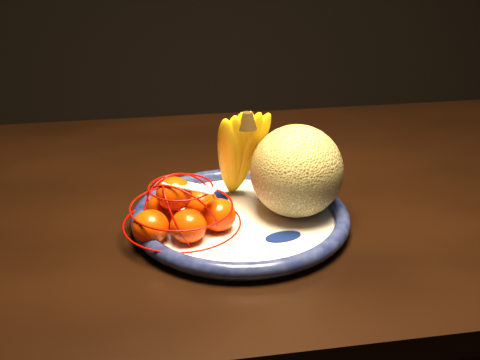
{
  "coord_description": "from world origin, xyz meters",
  "views": [
    {
      "loc": [
        -0.33,
        -1.03,
        1.12
      ],
      "look_at": [
        -0.25,
        -0.24,
        0.76
      ],
      "focal_mm": 45.0,
      "sensor_mm": 36.0,
      "label": 1
    }
  ],
  "objects": [
    {
      "name": "cantaloupe",
      "position": [
        -0.17,
        -0.24,
        0.77
      ],
      "size": [
        0.14,
        0.14,
        0.14
      ],
      "primitive_type": "sphere",
      "color": "olive",
      "rests_on": "fruit_bowl"
    },
    {
      "name": "mandarin_bag",
      "position": [
        -0.34,
        -0.28,
        0.73
      ],
      "size": [
        0.19,
        0.19,
        0.11
      ],
      "rotation": [
        0.0,
        0.0,
        0.13
      ],
      "color": "#FF3E06",
      "rests_on": "fruit_bowl"
    },
    {
      "name": "banana_bunch",
      "position": [
        -0.25,
        -0.19,
        0.79
      ],
      "size": [
        0.11,
        0.11,
        0.16
      ],
      "rotation": [
        0.0,
        0.0,
        0.31
      ],
      "color": "yellow",
      "rests_on": "fruit_bowl"
    },
    {
      "name": "fruit_bowl",
      "position": [
        -0.25,
        -0.25,
        0.7
      ],
      "size": [
        0.32,
        0.32,
        0.03
      ],
      "rotation": [
        0.0,
        0.0,
        -0.33
      ],
      "color": "white",
      "rests_on": "dining_table"
    },
    {
      "name": "price_tag",
      "position": [
        -0.33,
        -0.29,
        0.78
      ],
      "size": [
        0.08,
        0.05,
        0.01
      ],
      "primitive_type": "cube",
      "rotation": [
        -0.14,
        0.1,
        -0.34
      ],
      "color": "white",
      "rests_on": "mandarin_bag"
    },
    {
      "name": "dining_table",
      "position": [
        -0.06,
        -0.11,
        0.62
      ],
      "size": [
        1.44,
        0.93,
        0.69
      ],
      "rotation": [
        0.0,
        0.0,
        0.07
      ],
      "color": "black",
      "rests_on": "ground"
    }
  ]
}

